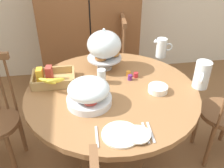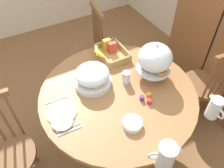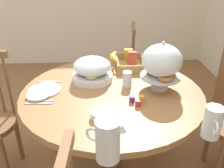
{
  "view_description": "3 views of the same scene",
  "coord_description": "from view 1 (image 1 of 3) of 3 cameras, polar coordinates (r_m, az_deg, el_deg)",
  "views": [
    {
      "loc": [
        -0.21,
        -1.32,
        1.74
      ],
      "look_at": [
        0.02,
        0.15,
        0.79
      ],
      "focal_mm": 39.84,
      "sensor_mm": 36.0,
      "label": 1
    },
    {
      "loc": [
        1.05,
        -0.47,
        2.08
      ],
      "look_at": [
        -0.08,
        0.15,
        0.74
      ],
      "focal_mm": 36.59,
      "sensor_mm": 36.0,
      "label": 2
    },
    {
      "loc": [
        1.51,
        0.07,
        1.54
      ],
      "look_at": [
        0.02,
        0.15,
        0.79
      ],
      "focal_mm": 39.29,
      "sensor_mm": 36.0,
      "label": 3
    }
  ],
  "objects": [
    {
      "name": "orange_juice_pitcher",
      "position": [
        1.9,
        19.9,
        1.79
      ],
      "size": [
        0.11,
        0.18,
        0.2
      ],
      "color": "silver",
      "rests_on": "dining_table"
    },
    {
      "name": "cereal_basket",
      "position": [
        1.91,
        -13.72,
        1.28
      ],
      "size": [
        0.32,
        0.3,
        0.12
      ],
      "color": "tan",
      "rests_on": "dining_table"
    },
    {
      "name": "wooden_armoire",
      "position": [
        2.93,
        -5.62,
        17.36
      ],
      "size": [
        1.18,
        0.6,
        1.96
      ],
      "color": "brown",
      "rests_on": "ground_plane"
    },
    {
      "name": "table_knife",
      "position": [
        1.46,
        7.72,
        -10.98
      ],
      "size": [
        0.02,
        0.17,
        0.01
      ],
      "primitive_type": "cube",
      "rotation": [
        0.0,
        0.0,
        4.67
      ],
      "color": "silver",
      "rests_on": "dining_table"
    },
    {
      "name": "china_plate_small",
      "position": [
        1.42,
        5.86,
        -11.45
      ],
      "size": [
        0.15,
        0.15,
        0.01
      ],
      "primitive_type": "cylinder",
      "color": "white",
      "rests_on": "china_plate_large"
    },
    {
      "name": "drinking_glass",
      "position": [
        1.85,
        -2.44,
        1.79
      ],
      "size": [
        0.06,
        0.06,
        0.11
      ],
      "primitive_type": "cylinder",
      "color": "silver",
      "rests_on": "dining_table"
    },
    {
      "name": "milk_pitcher",
      "position": [
        2.28,
        11.27,
        8.0
      ],
      "size": [
        0.17,
        0.09,
        0.17
      ],
      "color": "silver",
      "rests_on": "dining_table"
    },
    {
      "name": "jam_jar_apricot",
      "position": [
        1.96,
        3.78,
        2.42
      ],
      "size": [
        0.04,
        0.04,
        0.04
      ],
      "primitive_type": "cylinder",
      "color": "orange",
      "rests_on": "dining_table"
    },
    {
      "name": "windsor_chair_near_window",
      "position": [
        2.74,
        -0.46,
        4.43
      ],
      "size": [
        0.4,
        0.4,
        0.97
      ],
      "color": "brown",
      "rests_on": "ground_plane"
    },
    {
      "name": "dinner_fork",
      "position": [
        1.47,
        8.88,
        -10.85
      ],
      "size": [
        0.02,
        0.17,
        0.01
      ],
      "primitive_type": "cube",
      "rotation": [
        0.0,
        0.0,
        4.67
      ],
      "color": "silver",
      "rests_on": "dining_table"
    },
    {
      "name": "china_plate_large",
      "position": [
        1.43,
        2.18,
        -11.43
      ],
      "size": [
        0.22,
        0.22,
        0.01
      ],
      "primitive_type": "cylinder",
      "color": "white",
      "rests_on": "dining_table"
    },
    {
      "name": "soup_spoon",
      "position": [
        1.43,
        -3.52,
        -11.95
      ],
      "size": [
        0.02,
        0.17,
        0.01
      ],
      "primitive_type": "cube",
      "rotation": [
        0.0,
        0.0,
        4.67
      ],
      "color": "silver",
      "rests_on": "dining_table"
    },
    {
      "name": "cereal_bowl",
      "position": [
        1.8,
        10.48,
        -1.09
      ],
      "size": [
        0.14,
        0.14,
        0.04
      ],
      "primitive_type": "cylinder",
      "color": "white",
      "rests_on": "dining_table"
    },
    {
      "name": "fruit_platter_covered",
      "position": [
        1.62,
        -5.32,
        -2.01
      ],
      "size": [
        0.3,
        0.3,
        0.18
      ],
      "color": "silver",
      "rests_on": "dining_table"
    },
    {
      "name": "jam_jar_grape",
      "position": [
        1.91,
        4.16,
        1.52
      ],
      "size": [
        0.04,
        0.04,
        0.04
      ],
      "primitive_type": "cylinder",
      "color": "#5B2366",
      "rests_on": "dining_table"
    },
    {
      "name": "jam_jar_strawberry",
      "position": [
        1.95,
        5.48,
        2.09
      ],
      "size": [
        0.04,
        0.04,
        0.04
      ],
      "primitive_type": "cylinder",
      "color": "#B7282D",
      "rests_on": "dining_table"
    },
    {
      "name": "dining_table",
      "position": [
        1.92,
        0.0,
        -6.4
      ],
      "size": [
        1.25,
        1.25,
        0.74
      ],
      "color": "olive",
      "rests_on": "ground_plane"
    },
    {
      "name": "pastry_stand_with_dome",
      "position": [
        1.99,
        -1.79,
        8.71
      ],
      "size": [
        0.28,
        0.28,
        0.34
      ],
      "color": "silver",
      "rests_on": "dining_table"
    }
  ]
}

